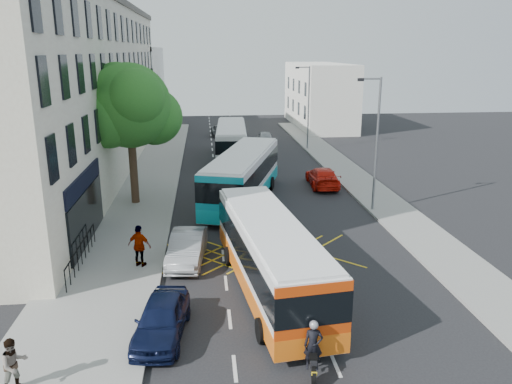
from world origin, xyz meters
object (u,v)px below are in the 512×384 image
object	(u,v)px
bus_far	(231,141)
red_hatchback	(323,177)
bus_mid	(243,176)
distant_car_silver	(265,137)
parked_car_silver	(187,248)
pedestrian_far	(140,246)
distant_car_grey	(220,131)
bus_near	(270,255)
motorbike	(313,348)
lamp_far	(308,103)
street_tree	(129,107)
lamp_near	(375,138)
parked_car_blue	(162,319)
pedestrian_near	(14,365)

from	to	relation	value
bus_far	red_hatchback	world-z (taller)	bus_far
bus_mid	distant_car_silver	size ratio (longest dim) A/B	3.09
parked_car_silver	pedestrian_far	distance (m)	2.22
distant_car_grey	bus_mid	bearing A→B (deg)	-91.18
bus_near	motorbike	bearing A→B (deg)	-90.57
lamp_far	motorbike	size ratio (longest dim) A/B	4.00
street_tree	bus_near	distance (m)	15.42
lamp_near	distant_car_silver	size ratio (longest dim) A/B	2.06
parked_car_silver	distant_car_grey	xyz separation A→B (m)	(2.77, 35.82, -0.13)
parked_car_silver	distant_car_grey	size ratio (longest dim) A/B	1.03
lamp_far	parked_car_blue	distance (m)	35.18
lamp_near	distant_car_silver	world-z (taller)	lamp_near
motorbike	parked_car_silver	xyz separation A→B (m)	(-4.09, 8.86, -0.13)
lamp_near	distant_car_grey	world-z (taller)	lamp_near
lamp_far	motorbike	xyz separation A→B (m)	(-7.00, -35.40, -3.78)
lamp_near	bus_far	bearing A→B (deg)	115.25
distant_car_silver	motorbike	bearing A→B (deg)	88.61
parked_car_silver	pedestrian_far	size ratio (longest dim) A/B	2.22
bus_near	lamp_far	bearing A→B (deg)	68.80
red_hatchback	pedestrian_far	world-z (taller)	pedestrian_far
street_tree	bus_mid	xyz separation A→B (m)	(6.98, -0.11, -4.55)
street_tree	parked_car_silver	distance (m)	11.60
motorbike	pedestrian_far	distance (m)	10.33
distant_car_grey	bus_far	bearing A→B (deg)	-89.77
lamp_far	bus_mid	size ratio (longest dim) A/B	0.67
red_hatchback	pedestrian_far	size ratio (longest dim) A/B	2.48
lamp_far	bus_mid	xyz separation A→B (m)	(-7.72, -17.14, -2.88)
bus_near	distant_car_grey	size ratio (longest dim) A/B	2.62
pedestrian_far	parked_car_silver	bearing A→B (deg)	-140.35
pedestrian_near	motorbike	bearing A→B (deg)	-42.34
motorbike	parked_car_silver	world-z (taller)	motorbike
bus_mid	parked_car_silver	world-z (taller)	bus_mid
bus_mid	distant_car_grey	bearing A→B (deg)	108.54
parked_car_blue	bus_mid	bearing A→B (deg)	82.26
lamp_far	bus_far	xyz separation A→B (m)	(-7.71, -3.64, -2.97)
parked_car_silver	parked_car_blue	bearing A→B (deg)	-90.07
lamp_far	distant_car_grey	size ratio (longest dim) A/B	1.90
distant_car_grey	lamp_near	bearing A→B (deg)	-76.62
bus_far	distant_car_silver	bearing A→B (deg)	65.43
street_tree	pedestrian_near	size ratio (longest dim) A/B	5.35
lamp_far	bus_far	distance (m)	9.03
distant_car_silver	pedestrian_far	size ratio (longest dim) A/B	2.00
distant_car_silver	bus_far	bearing A→B (deg)	65.57
lamp_near	motorbike	world-z (taller)	lamp_near
bus_mid	lamp_far	bearing A→B (deg)	82.99
lamp_far	pedestrian_near	distance (m)	39.04
street_tree	parked_car_blue	xyz separation A→B (m)	(2.91, -15.87, -5.61)
bus_near	pedestrian_near	size ratio (longest dim) A/B	6.72
street_tree	bus_near	bearing A→B (deg)	-61.13
motorbike	red_hatchback	world-z (taller)	motorbike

